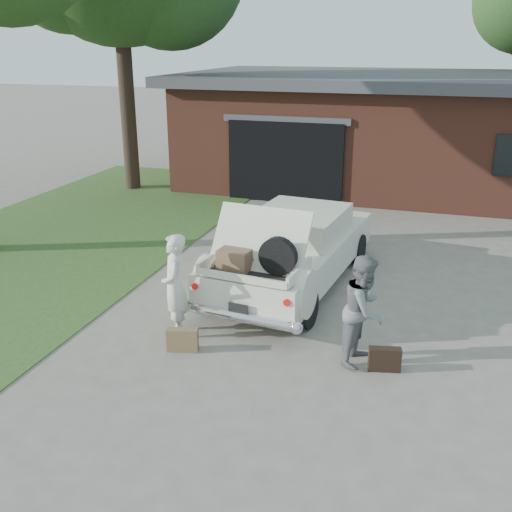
% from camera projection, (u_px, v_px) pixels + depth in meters
% --- Properties ---
extents(ground, '(90.00, 90.00, 0.00)m').
position_uv_depth(ground, '(244.00, 336.00, 9.13)').
color(ground, gray).
rests_on(ground, ground).
extents(grass_strip, '(6.00, 16.00, 0.02)m').
position_uv_depth(grass_strip, '(54.00, 242.00, 13.37)').
color(grass_strip, '#2D4C1E').
rests_on(grass_strip, ground).
extents(house, '(12.80, 7.80, 3.30)m').
position_uv_depth(house, '(392.00, 128.00, 18.56)').
color(house, brown).
rests_on(house, ground).
extents(sedan, '(2.30, 4.88, 1.80)m').
position_uv_depth(sedan, '(293.00, 249.00, 10.81)').
color(sedan, silver).
rests_on(sedan, ground).
extents(woman_left, '(0.59, 0.69, 1.60)m').
position_uv_depth(woman_left, '(175.00, 286.00, 8.93)').
color(woman_left, silver).
rests_on(woman_left, ground).
extents(woman_right, '(0.73, 0.86, 1.57)m').
position_uv_depth(woman_right, '(364.00, 310.00, 8.19)').
color(woman_right, slate).
rests_on(woman_right, ground).
extents(suitcase_left, '(0.47, 0.24, 0.35)m').
position_uv_depth(suitcase_left, '(183.00, 340.00, 8.65)').
color(suitcase_left, olive).
rests_on(suitcase_left, ground).
extents(suitcase_right, '(0.46, 0.23, 0.34)m').
position_uv_depth(suitcase_right, '(385.00, 359.00, 8.14)').
color(suitcase_right, black).
rests_on(suitcase_right, ground).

